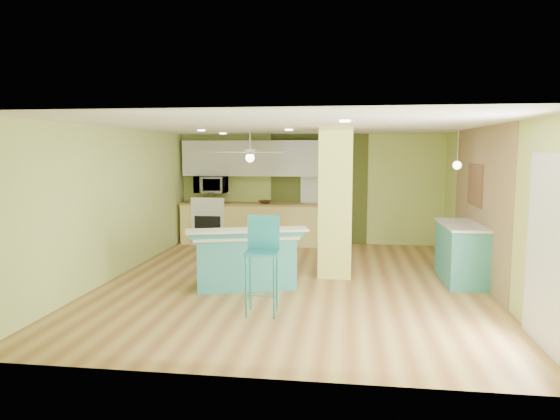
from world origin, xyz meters
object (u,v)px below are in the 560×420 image
object	(u,v)px
side_counter	(461,252)
canister	(268,229)
fruit_bowl	(265,202)
peninsula	(245,259)
bar_stool	(263,248)

from	to	relation	value
side_counter	canister	bearing A→B (deg)	-166.56
canister	fruit_bowl	bearing A→B (deg)	100.31
peninsula	bar_stool	distance (m)	1.36
peninsula	side_counter	size ratio (longest dim) A/B	1.29
fruit_bowl	bar_stool	bearing A→B (deg)	-80.95
bar_stool	fruit_bowl	size ratio (longest dim) A/B	4.66
bar_stool	peninsula	bearing A→B (deg)	109.65
peninsula	fruit_bowl	distance (m)	3.59
bar_stool	canister	bearing A→B (deg)	93.52
fruit_bowl	canister	bearing A→B (deg)	-79.69
bar_stool	canister	world-z (taller)	bar_stool
side_counter	canister	size ratio (longest dim) A/B	9.27
side_counter	canister	distance (m)	3.18
side_counter	bar_stool	bearing A→B (deg)	-145.68
fruit_bowl	canister	xyz separation A→B (m)	(0.63, -3.47, -0.06)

